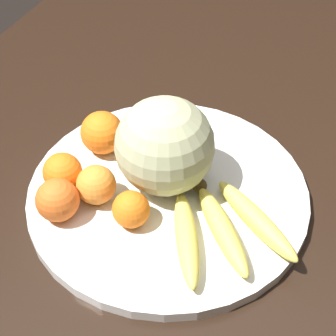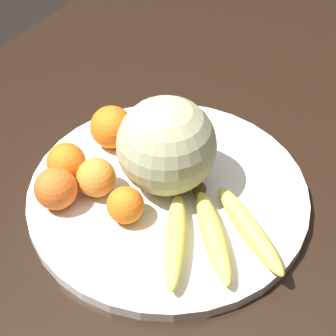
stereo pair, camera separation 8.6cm
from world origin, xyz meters
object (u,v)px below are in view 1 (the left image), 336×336
(banana_bunch, at_px, (222,228))
(orange_back_right, at_px, (129,209))
(orange_back_left, at_px, (57,200))
(orange_front_right, at_px, (102,133))
(fruit_bowl, at_px, (168,194))
(melon, at_px, (165,146))
(orange_front_left, at_px, (96,185))
(kitchen_table, at_px, (170,199))
(orange_mid_center, at_px, (63,172))

(banana_bunch, xyz_separation_m, orange_back_right, (-0.03, 0.14, 0.01))
(orange_back_right, bearing_deg, orange_back_left, 107.02)
(orange_front_right, xyz_separation_m, orange_back_right, (-0.13, -0.11, -0.01))
(fruit_bowl, bearing_deg, melon, 38.53)
(orange_front_left, height_order, orange_front_right, orange_front_right)
(melon, height_order, orange_front_right, melon)
(kitchen_table, height_order, orange_front_right, orange_front_right)
(kitchen_table, height_order, orange_front_left, orange_front_left)
(orange_front_left, xyz_separation_m, orange_mid_center, (0.00, 0.06, 0.00))
(melon, distance_m, orange_front_right, 0.14)
(orange_front_right, bearing_deg, banana_bunch, -111.21)
(orange_front_left, distance_m, orange_front_right, 0.12)
(orange_front_right, bearing_deg, kitchen_table, -80.91)
(fruit_bowl, relative_size, melon, 2.90)
(banana_bunch, xyz_separation_m, orange_back_left, (-0.06, 0.24, 0.02))
(fruit_bowl, xyz_separation_m, orange_front_right, (0.05, 0.14, 0.04))
(banana_bunch, distance_m, orange_mid_center, 0.27)
(orange_front_left, relative_size, orange_back_right, 1.09)
(orange_front_left, distance_m, orange_back_left, 0.06)
(orange_back_left, bearing_deg, fruit_bowl, -48.90)
(kitchen_table, relative_size, orange_front_right, 21.67)
(fruit_bowl, xyz_separation_m, orange_back_right, (-0.08, 0.03, 0.04))
(melon, bearing_deg, kitchen_table, 12.85)
(orange_front_left, height_order, orange_mid_center, same)
(melon, distance_m, orange_mid_center, 0.17)
(orange_mid_center, bearing_deg, orange_front_left, -92.29)
(orange_front_left, height_order, orange_back_left, orange_back_left)
(kitchen_table, relative_size, orange_front_left, 25.46)
(orange_back_right, bearing_deg, melon, -8.35)
(banana_bunch, bearing_deg, melon, -161.42)
(melon, relative_size, banana_bunch, 0.70)
(kitchen_table, bearing_deg, banana_bunch, -131.07)
(fruit_bowl, height_order, orange_back_left, orange_back_left)
(orange_back_left, height_order, orange_back_right, orange_back_left)
(kitchen_table, xyz_separation_m, banana_bunch, (-0.12, -0.13, 0.11))
(melon, bearing_deg, orange_front_right, 77.24)
(fruit_bowl, xyz_separation_m, melon, (0.02, 0.01, 0.09))
(orange_front_left, bearing_deg, kitchen_table, -29.37)
(orange_mid_center, relative_size, orange_back_left, 0.94)
(kitchen_table, xyz_separation_m, orange_front_right, (-0.02, 0.12, 0.13))
(fruit_bowl, relative_size, orange_mid_center, 7.16)
(fruit_bowl, bearing_deg, orange_mid_center, 110.59)
(orange_mid_center, bearing_deg, orange_back_left, -155.46)
(melon, distance_m, orange_front_left, 0.12)
(orange_front_left, bearing_deg, melon, -46.48)
(kitchen_table, xyz_separation_m, orange_back_left, (-0.18, 0.11, 0.13))
(fruit_bowl, height_order, banana_bunch, banana_bunch)
(orange_front_left, bearing_deg, orange_mid_center, 87.71)
(kitchen_table, height_order, banana_bunch, banana_bunch)
(fruit_bowl, distance_m, orange_front_right, 0.16)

